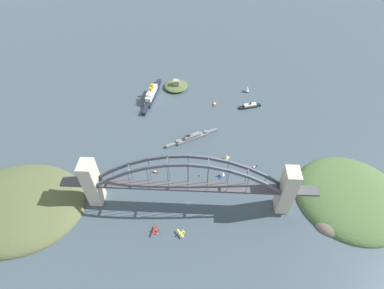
# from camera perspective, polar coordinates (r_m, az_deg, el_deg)

# --- Properties ---
(ground_plane) EXTENTS (1400.00, 1400.00, 0.00)m
(ground_plane) POSITION_cam_1_polar(r_m,az_deg,el_deg) (323.44, -0.67, -11.15)
(ground_plane) COLOR #3D4C56
(harbor_arch_bridge) EXTENTS (255.99, 17.31, 71.58)m
(harbor_arch_bridge) POSITION_cam_1_polar(r_m,az_deg,el_deg) (297.13, -0.72, -7.88)
(harbor_arch_bridge) COLOR beige
(harbor_arch_bridge) RESTS_ON ground
(headland_west_shore) EXTENTS (143.41, 115.18, 31.47)m
(headland_west_shore) POSITION_cam_1_polar(r_m,az_deg,el_deg) (370.34, -30.87, -10.52)
(headland_west_shore) COLOR #515B38
(headland_west_shore) RESTS_ON ground
(headland_east_shore) EXTENTS (117.89, 114.75, 27.90)m
(headland_east_shore) POSITION_cam_1_polar(r_m,az_deg,el_deg) (367.97, 27.99, -9.22)
(headland_east_shore) COLOR #476638
(headland_east_shore) RESTS_ON ground
(ocean_liner) EXTENTS (17.82, 82.97, 19.85)m
(ocean_liner) POSITION_cam_1_polar(r_m,az_deg,el_deg) (448.87, -7.74, 9.48)
(ocean_liner) COLOR #1E2333
(ocean_liner) RESTS_ON ground
(naval_cruiser) EXTENTS (64.98, 37.37, 17.35)m
(naval_cruiser) POSITION_cam_1_polar(r_m,az_deg,el_deg) (381.16, -0.04, 1.37)
(naval_cruiser) COLOR slate
(naval_cruiser) RESTS_ON ground
(harbor_ferry_steamer) EXTENTS (32.40, 14.04, 7.82)m
(harbor_ferry_steamer) POSITION_cam_1_polar(r_m,az_deg,el_deg) (437.66, 11.04, 7.30)
(harbor_ferry_steamer) COLOR black
(harbor_ferry_steamer) RESTS_ON ground
(fort_island_mid_harbor) EXTENTS (36.01, 34.98, 14.49)m
(fort_island_mid_harbor) POSITION_cam_1_polar(r_m,az_deg,el_deg) (467.55, -3.08, 11.22)
(fort_island_mid_harbor) COLOR #4C6038
(fort_island_mid_harbor) RESTS_ON ground
(seaplane_taxiing_near_bridge) EXTENTS (7.31, 11.52, 4.74)m
(seaplane_taxiing_near_bridge) POSITION_cam_1_polar(r_m,az_deg,el_deg) (307.42, -7.07, -16.11)
(seaplane_taxiing_near_bridge) COLOR #B7B7B2
(seaplane_taxiing_near_bridge) RESTS_ON ground
(seaplane_second_in_formation) EXTENTS (8.76, 9.09, 4.92)m
(seaplane_second_in_formation) POSITION_cam_1_polar(r_m,az_deg,el_deg) (304.02, -2.11, -16.66)
(seaplane_second_in_formation) COLOR #B7B7B2
(seaplane_second_in_formation) RESTS_ON ground
(small_boat_0) EXTENTS (7.01, 4.27, 2.37)m
(small_boat_0) POSITION_cam_1_polar(r_m,az_deg,el_deg) (355.58, -11.93, -4.90)
(small_boat_0) COLOR #B2231E
(small_boat_0) RESTS_ON ground
(small_boat_1) EXTENTS (7.05, 8.64, 9.17)m
(small_boat_1) POSITION_cam_1_polar(r_m,az_deg,el_deg) (342.58, 5.87, -5.57)
(small_boat_1) COLOR #234C8C
(small_boat_1) RESTS_ON ground
(small_boat_2) EXTENTS (8.43, 8.11, 10.50)m
(small_boat_2) POSITION_cam_1_polar(r_m,az_deg,el_deg) (358.95, 6.60, -2.30)
(small_boat_2) COLOR gold
(small_boat_2) RESTS_ON ground
(small_boat_3) EXTENTS (5.73, 12.21, 2.29)m
(small_boat_3) POSITION_cam_1_polar(r_m,az_deg,el_deg) (436.78, 4.39, 7.78)
(small_boat_3) COLOR brown
(small_boat_3) RESTS_ON ground
(small_boat_4) EXTENTS (8.24, 2.65, 2.07)m
(small_boat_4) POSITION_cam_1_polar(r_m,az_deg,el_deg) (349.37, -7.04, -5.25)
(small_boat_4) COLOR brown
(small_boat_4) RESTS_ON ground
(small_boat_5) EXTENTS (10.76, 7.36, 11.81)m
(small_boat_5) POSITION_cam_1_polar(r_m,az_deg,el_deg) (464.74, 10.55, 10.48)
(small_boat_5) COLOR #234C8C
(small_boat_5) RESTS_ON ground
(small_boat_6) EXTENTS (7.84, 6.81, 2.43)m
(small_boat_6) POSITION_cam_1_polar(r_m,az_deg,el_deg) (358.52, 11.88, -4.31)
(small_boat_6) COLOR black
(small_boat_6) RESTS_ON ground
(channel_marker_buoy) EXTENTS (2.20, 2.20, 2.75)m
(channel_marker_buoy) POSITION_cam_1_polar(r_m,az_deg,el_deg) (343.50, 1.46, -5.91)
(channel_marker_buoy) COLOR red
(channel_marker_buoy) RESTS_ON ground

